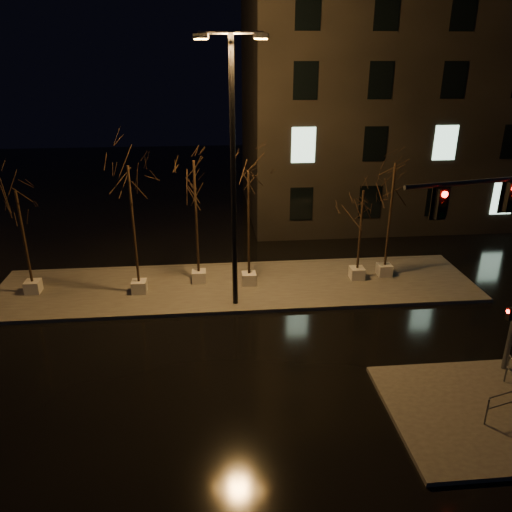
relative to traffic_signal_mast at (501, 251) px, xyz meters
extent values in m
plane|color=black|center=(-7.55, 1.72, -4.55)|extent=(90.00, 90.00, 0.00)
cube|color=#413F3A|center=(-7.55, 7.72, -4.48)|extent=(22.00, 5.00, 0.15)
cube|color=#413F3A|center=(-0.05, -1.78, -4.48)|extent=(7.00, 5.00, 0.15)
cube|color=black|center=(6.45, 19.72, 2.95)|extent=(25.00, 12.00, 15.00)
cube|color=#B4B1A8|center=(-16.73, 7.78, -4.13)|extent=(0.65, 0.65, 0.55)
cylinder|color=black|center=(-16.73, 7.78, -1.79)|extent=(0.11, 0.11, 4.12)
cube|color=#B4B1A8|center=(-11.99, 7.34, -4.13)|extent=(0.65, 0.65, 0.55)
cylinder|color=black|center=(-11.99, 7.34, -1.27)|extent=(0.11, 0.11, 5.17)
cube|color=#B4B1A8|center=(-9.34, 8.20, -4.13)|extent=(0.65, 0.65, 0.55)
cylinder|color=black|center=(-9.34, 8.20, -1.28)|extent=(0.11, 0.11, 5.16)
cube|color=#B4B1A8|center=(-7.03, 7.73, -4.13)|extent=(0.65, 0.65, 0.55)
cylinder|color=black|center=(-7.03, 7.73, -1.47)|extent=(0.11, 0.11, 4.76)
cube|color=#B4B1A8|center=(-1.87, 7.86, -4.13)|extent=(0.65, 0.65, 0.55)
cylinder|color=black|center=(-1.87, 7.86, -1.98)|extent=(0.11, 0.11, 3.75)
cube|color=#B4B1A8|center=(-0.45, 8.11, -4.13)|extent=(0.65, 0.65, 0.55)
cylinder|color=black|center=(-0.45, 8.11, -1.40)|extent=(0.11, 0.11, 4.90)
cylinder|color=#56585D|center=(-1.64, -0.33, 2.23)|extent=(3.83, 0.90, 0.14)
cube|color=black|center=(-0.08, -0.01, 1.70)|extent=(0.33, 0.27, 0.87)
cube|color=black|center=(-2.36, -0.47, 1.70)|extent=(0.33, 0.27, 0.87)
cube|color=black|center=(0.86, 0.18, -2.27)|extent=(0.24, 0.21, 0.44)
cylinder|color=black|center=(-7.77, 5.88, 0.91)|extent=(0.21, 0.21, 10.62)
cylinder|color=black|center=(-7.77, 5.88, 6.22)|extent=(2.32, 0.52, 0.11)
cube|color=orange|center=(-8.81, 6.07, 6.06)|extent=(0.58, 0.39, 0.21)
cube|color=orange|center=(-6.72, 5.70, 6.06)|extent=(0.58, 0.39, 0.21)
cylinder|color=#56585D|center=(-1.02, -2.37, -3.97)|extent=(0.05, 0.05, 0.87)
cylinder|color=#56585D|center=(0.67, -0.50, -3.93)|extent=(0.05, 0.05, 0.95)
camera|label=1|loc=(-8.69, -13.22, 5.53)|focal=35.00mm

